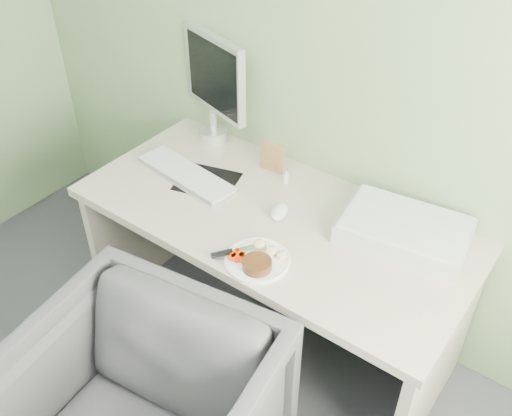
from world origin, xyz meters
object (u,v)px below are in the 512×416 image
Objects in this scene: plate at (257,260)px; desk at (272,248)px; scanner at (405,231)px; monitor at (214,83)px.

desk is at bearing 113.83° from plate.
desk is 3.45× the size of scanner.
desk is 0.55m from scanner.
plate is at bearing -24.05° from monitor.
desk is at bearing -167.59° from scanner.
scanner reaches higher than desk.
desk is at bearing -13.09° from monitor.
scanner reaches higher than plate.
monitor is at bearing 164.51° from scanner.
desk is 0.79m from monitor.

